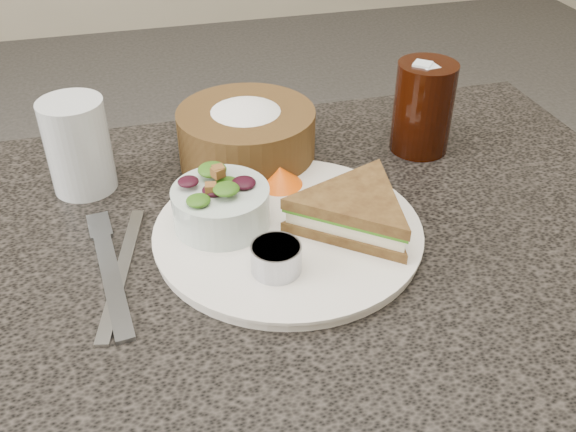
% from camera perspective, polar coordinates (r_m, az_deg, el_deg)
% --- Properties ---
extents(dinner_plate, '(0.31, 0.31, 0.01)m').
position_cam_1_polar(dinner_plate, '(0.74, 0.00, -1.47)').
color(dinner_plate, silver).
rests_on(dinner_plate, dining_table).
extents(sandwich, '(0.24, 0.24, 0.05)m').
position_cam_1_polar(sandwich, '(0.73, 6.01, 0.43)').
color(sandwich, brown).
rests_on(sandwich, dinner_plate).
extents(salad_bowl, '(0.12, 0.12, 0.07)m').
position_cam_1_polar(salad_bowl, '(0.73, -6.00, 1.40)').
color(salad_bowl, silver).
rests_on(salad_bowl, dinner_plate).
extents(dressing_ramekin, '(0.06, 0.06, 0.03)m').
position_cam_1_polar(dressing_ramekin, '(0.67, -1.06, -3.79)').
color(dressing_ramekin, '#A5A8B4').
rests_on(dressing_ramekin, dinner_plate).
extents(orange_wedge, '(0.08, 0.08, 0.03)m').
position_cam_1_polar(orange_wedge, '(0.81, -0.74, 3.60)').
color(orange_wedge, '#FB5609').
rests_on(orange_wedge, dinner_plate).
extents(fork, '(0.04, 0.20, 0.01)m').
position_cam_1_polar(fork, '(0.71, -15.44, -5.26)').
color(fork, gray).
rests_on(fork, dining_table).
extents(knife, '(0.06, 0.22, 0.00)m').
position_cam_1_polar(knife, '(0.72, -14.51, -4.70)').
color(knife, '#A1A1A1').
rests_on(knife, dining_table).
extents(bread_basket, '(0.24, 0.24, 0.10)m').
position_cam_1_polar(bread_basket, '(0.87, -3.73, 7.82)').
color(bread_basket, brown).
rests_on(bread_basket, dining_table).
extents(cola_glass, '(0.08, 0.08, 0.14)m').
position_cam_1_polar(cola_glass, '(0.91, 11.96, 9.74)').
color(cola_glass, black).
rests_on(cola_glass, dining_table).
extents(water_glass, '(0.08, 0.08, 0.12)m').
position_cam_1_polar(water_glass, '(0.85, -18.15, 5.94)').
color(water_glass, silver).
rests_on(water_glass, dining_table).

